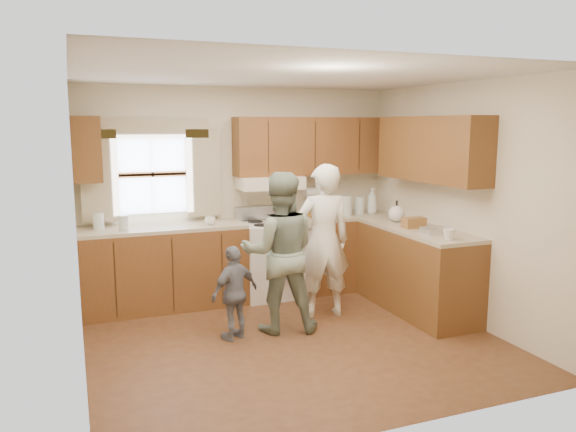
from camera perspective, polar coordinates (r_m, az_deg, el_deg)
name	(u,v)px	position (r m, az deg, el deg)	size (l,w,h in m)	color
room	(294,212)	(5.23, 0.56, 0.36)	(3.80, 3.80, 3.80)	#4E2E18
kitchen_fixtures	(308,231)	(6.52, 2.07, -1.55)	(3.80, 2.25, 2.15)	#4E2E10
stove	(272,258)	(6.81, -1.59, -4.28)	(0.76, 0.67, 1.07)	silver
woman_left	(323,241)	(6.03, 3.60, -2.54)	(0.60, 0.40, 1.66)	white
woman_right	(280,252)	(5.59, -0.85, -3.71)	(0.78, 0.61, 1.61)	#2A4230
child	(235,293)	(5.47, -5.43, -7.77)	(0.54, 0.23, 0.92)	slate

